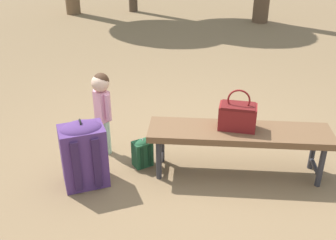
% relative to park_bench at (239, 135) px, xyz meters
% --- Properties ---
extents(ground_plane, '(40.00, 40.00, 0.00)m').
position_rel_park_bench_xyz_m(ground_plane, '(0.51, -0.16, -0.39)').
color(ground_plane, brown).
rests_on(ground_plane, ground).
extents(park_bench, '(1.60, 0.41, 0.45)m').
position_rel_park_bench_xyz_m(park_bench, '(0.00, 0.00, 0.00)').
color(park_bench, brown).
rests_on(park_bench, ground).
extents(handbag, '(0.34, 0.22, 0.37)m').
position_rel_park_bench_xyz_m(handbag, '(0.03, -0.03, 0.18)').
color(handbag, maroon).
rests_on(handbag, park_bench).
extents(child_standing, '(0.18, 0.18, 0.83)m').
position_rel_park_bench_xyz_m(child_standing, '(1.28, -0.27, 0.16)').
color(child_standing, '#B2D8B2').
rests_on(child_standing, ground).
extents(backpack_large, '(0.45, 0.42, 0.63)m').
position_rel_park_bench_xyz_m(backpack_large, '(1.33, 0.27, -0.08)').
color(backpack_large, '#4C2D66').
rests_on(backpack_large, ground).
extents(backpack_small, '(0.21, 0.20, 0.29)m').
position_rel_park_bench_xyz_m(backpack_small, '(0.88, -0.05, -0.25)').
color(backpack_small, '#1E4C2D').
rests_on(backpack_small, ground).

